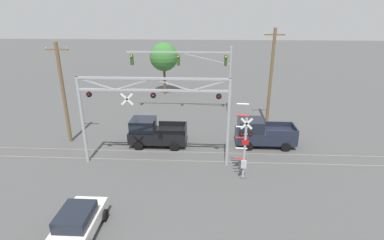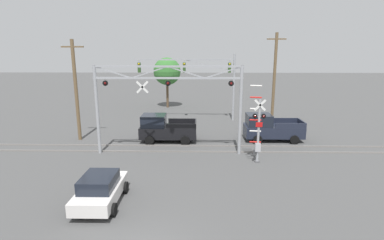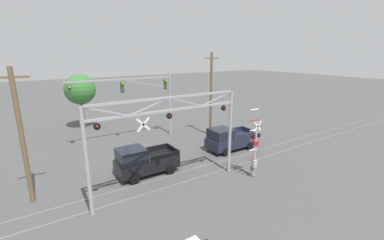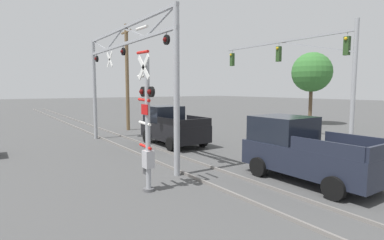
# 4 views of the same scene
# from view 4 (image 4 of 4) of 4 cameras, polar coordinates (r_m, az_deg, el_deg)

# --- Properties ---
(rail_track_near) EXTENTS (80.00, 0.08, 0.10)m
(rail_track_near) POSITION_cam_4_polar(r_m,az_deg,el_deg) (16.17, -11.59, -5.71)
(rail_track_near) COLOR gray
(rail_track_near) RESTS_ON ground_plane
(rail_track_far) EXTENTS (80.00, 0.08, 0.10)m
(rail_track_far) POSITION_cam_4_polar(r_m,az_deg,el_deg) (16.77, -7.05, -5.22)
(rail_track_far) COLOR gray
(rail_track_far) RESTS_ON ground_plane
(crossing_gantry) EXTENTS (10.47, 0.27, 6.39)m
(crossing_gantry) POSITION_cam_4_polar(r_m,az_deg,el_deg) (15.79, -12.90, 9.76)
(crossing_gantry) COLOR #9EA0A5
(crossing_gantry) RESTS_ON ground_plane
(crossing_signal_mast) EXTENTS (1.12, 0.35, 5.24)m
(crossing_signal_mast) POSITION_cam_4_polar(r_m,az_deg,el_deg) (9.56, -8.57, -1.24)
(crossing_signal_mast) COLOR #9EA0A5
(crossing_signal_mast) RESTS_ON ground_plane
(traffic_signal_span) EXTENTS (10.65, 0.39, 7.10)m
(traffic_signal_span) POSITION_cam_4_polar(r_m,az_deg,el_deg) (20.46, 21.54, 10.15)
(traffic_signal_span) COLOR #9EA0A5
(traffic_signal_span) RESTS_ON ground_plane
(pickup_truck_lead) EXTENTS (4.63, 2.34, 2.24)m
(pickup_truck_lead) POSITION_cam_4_polar(r_m,az_deg,el_deg) (17.83, -3.97, -1.20)
(pickup_truck_lead) COLOR black
(pickup_truck_lead) RESTS_ON ground_plane
(pickup_truck_following) EXTENTS (4.79, 2.34, 2.24)m
(pickup_truck_following) POSITION_cam_4_polar(r_m,az_deg,el_deg) (11.58, 20.51, -5.43)
(pickup_truck_following) COLOR #1E2333
(pickup_truck_following) RESTS_ON ground_plane
(utility_pole_left) EXTENTS (1.80, 0.28, 8.30)m
(utility_pole_left) POSITION_cam_4_polar(r_m,az_deg,el_deg) (24.40, -12.25, 8.17)
(utility_pole_left) COLOR brown
(utility_pole_left) RESTS_ON ground_plane
(background_tree_beyond_span) EXTENTS (3.59, 3.59, 6.61)m
(background_tree_beyond_span) POSITION_cam_4_polar(r_m,az_deg,el_deg) (29.71, 21.84, 8.42)
(background_tree_beyond_span) COLOR brown
(background_tree_beyond_span) RESTS_ON ground_plane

